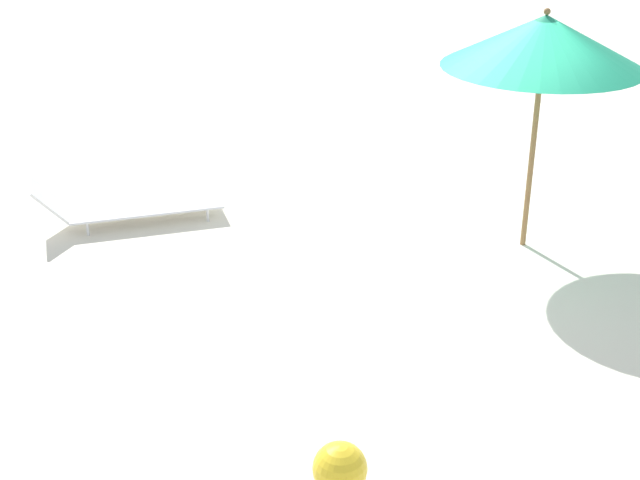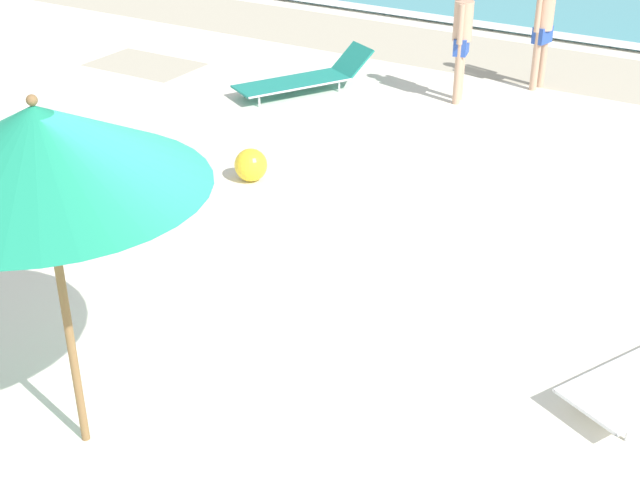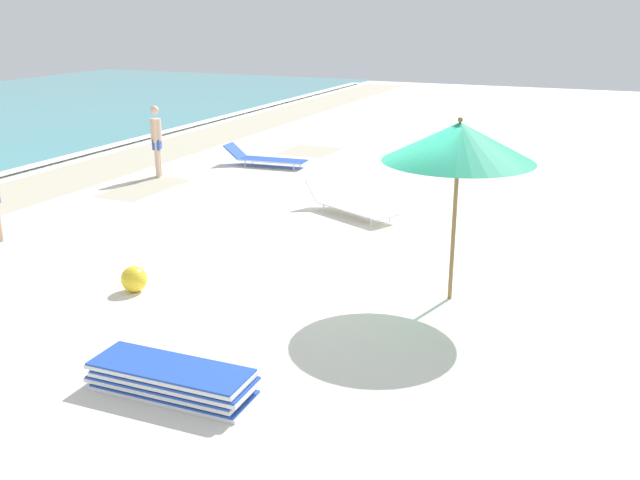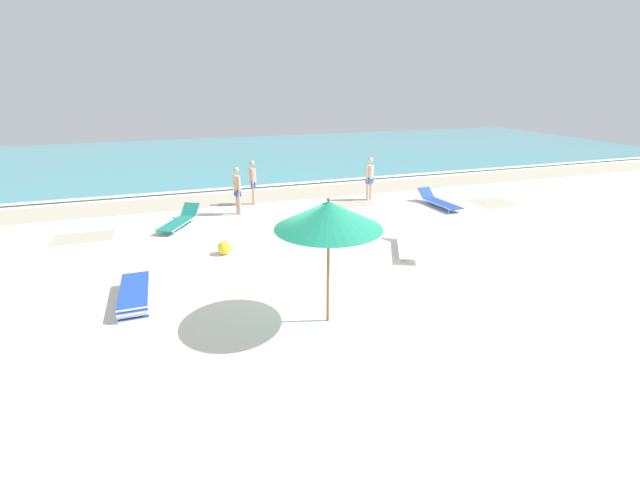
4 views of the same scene
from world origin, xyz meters
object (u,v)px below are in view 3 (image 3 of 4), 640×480
beachgoer_shoreline_child (156,137)px  beach_ball (134,279)px  beach_umbrella (459,142)px  sun_lounger_near_water_left (348,204)px  lounger_stack (172,379)px  sun_lounger_under_umbrella (265,158)px

beachgoer_shoreline_child → beach_ball: (-6.45, -4.18, -0.81)m
beach_umbrella → sun_lounger_near_water_left: (3.56, 2.96, -2.07)m
lounger_stack → sun_lounger_under_umbrella: sun_lounger_under_umbrella is taller
beach_ball → beach_umbrella: bearing=-70.0°
lounger_stack → beachgoer_shoreline_child: bearing=35.2°
beachgoer_shoreline_child → lounger_stack: bearing=12.4°
sun_lounger_near_water_left → beachgoer_shoreline_child: 5.79m
lounger_stack → sun_lounger_near_water_left: (7.39, 0.82, 0.05)m
beach_ball → sun_lounger_under_umbrella: bearing=15.2°
sun_lounger_near_water_left → beach_ball: sun_lounger_near_water_left is taller
sun_lounger_under_umbrella → sun_lounger_near_water_left: size_ratio=1.01×
lounger_stack → beach_ball: size_ratio=4.92×
sun_lounger_under_umbrella → beachgoer_shoreline_child: beachgoer_shoreline_child is taller
beach_umbrella → sun_lounger_near_water_left: beach_umbrella is taller
lounger_stack → sun_lounger_under_umbrella: 11.81m
sun_lounger_near_water_left → beach_umbrella: bearing=-114.4°
sun_lounger_near_water_left → beachgoer_shoreline_child: (1.31, 5.59, 0.78)m
lounger_stack → beach_umbrella: bearing=-30.4°
sun_lounger_under_umbrella → beachgoer_shoreline_child: (-2.19, 1.83, 0.79)m
lounger_stack → sun_lounger_under_umbrella: (10.89, 4.57, 0.05)m
sun_lounger_under_umbrella → beach_ball: size_ratio=5.78×
lounger_stack → beachgoer_shoreline_child: size_ratio=1.09×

